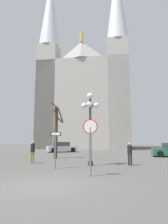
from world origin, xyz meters
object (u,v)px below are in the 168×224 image
at_px(street_lamp, 90,115).
at_px(bare_tree, 56,130).
at_px(pedestrian_walking, 33,150).
at_px(cathedral, 85,93).
at_px(parked_car_near_silver, 61,147).
at_px(pedestrian_standing, 130,152).
at_px(one_way_arrow_sign, 56,145).
at_px(stop_sign, 90,136).

height_order(street_lamp, bare_tree, bare_tree).
bearing_deg(pedestrian_walking, bare_tree, 82.57).
height_order(cathedral, bare_tree, cathedral).
relative_size(parked_car_near_silver, pedestrian_standing, 2.84).
relative_size(one_way_arrow_sign, pedestrian_standing, 1.43).
relative_size(one_way_arrow_sign, street_lamp, 0.44).
distance_m(stop_sign, parked_car_near_silver, 18.83).
bearing_deg(parked_car_near_silver, street_lamp, -67.37).
bearing_deg(pedestrian_walking, cathedral, 89.24).
distance_m(cathedral, one_way_arrow_sign, 29.00).
distance_m(bare_tree, parked_car_near_silver, 9.43).
bearing_deg(street_lamp, parked_car_near_silver, 112.63).
bearing_deg(bare_tree, street_lamp, -51.14).
distance_m(one_way_arrow_sign, parked_car_near_silver, 16.06).
bearing_deg(stop_sign, bare_tree, 116.59).
relative_size(stop_sign, pedestrian_walking, 1.67).
distance_m(one_way_arrow_sign, bare_tree, 6.94).
height_order(one_way_arrow_sign, parked_car_near_silver, one_way_arrow_sign).
relative_size(cathedral, pedestrian_standing, 23.95).
bearing_deg(parked_car_near_silver, one_way_arrow_sign, -76.21).
xyz_separation_m(street_lamp, pedestrian_standing, (2.67, 0.54, -2.51)).
distance_m(cathedral, parked_car_near_silver, 15.77).
relative_size(bare_tree, pedestrian_standing, 3.43).
height_order(one_way_arrow_sign, street_lamp, street_lamp).
bearing_deg(cathedral, pedestrian_standing, -74.81).
bearing_deg(bare_tree, stop_sign, -63.41).
xyz_separation_m(one_way_arrow_sign, bare_tree, (-1.94, 6.56, 1.22)).
height_order(bare_tree, pedestrian_walking, bare_tree).
relative_size(one_way_arrow_sign, pedestrian_walking, 1.34).
relative_size(cathedral, pedestrian_walking, 22.51).
relative_size(street_lamp, pedestrian_walking, 3.04).
bearing_deg(one_way_arrow_sign, bare_tree, 106.47).
distance_m(parked_car_near_silver, pedestrian_walking, 13.28).
bearing_deg(bare_tree, one_way_arrow_sign, -73.53).
distance_m(street_lamp, pedestrian_walking, 5.10).
height_order(cathedral, one_way_arrow_sign, cathedral).
distance_m(one_way_arrow_sign, pedestrian_walking, 3.46).
distance_m(one_way_arrow_sign, street_lamp, 3.30).
bearing_deg(cathedral, pedestrian_walking, -90.76).
xyz_separation_m(pedestrian_walking, pedestrian_standing, (7.11, -0.11, -0.07)).
height_order(cathedral, stop_sign, cathedral).
height_order(pedestrian_walking, pedestrian_standing, pedestrian_walking).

